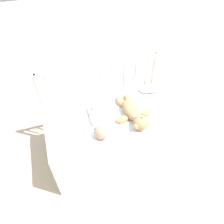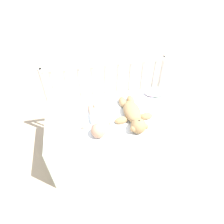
# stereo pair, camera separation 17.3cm
# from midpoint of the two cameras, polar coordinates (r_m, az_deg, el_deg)

# --- Properties ---
(ground_plane) EXTENTS (12.00, 12.00, 0.00)m
(ground_plane) POSITION_cam_midpoint_polar(r_m,az_deg,el_deg) (2.20, 2.23, -11.20)
(ground_plane) COLOR #C6B293
(crib_mattress) EXTENTS (1.17, 0.63, 0.55)m
(crib_mattress) POSITION_cam_midpoint_polar(r_m,az_deg,el_deg) (1.98, 2.45, -6.77)
(crib_mattress) COLOR silver
(crib_mattress) RESTS_ON ground_plane
(crib_rail) EXTENTS (1.17, 0.04, 0.89)m
(crib_rail) POSITION_cam_midpoint_polar(r_m,az_deg,el_deg) (1.97, 0.62, 7.33)
(crib_rail) COLOR beige
(crib_rail) RESTS_ON ground_plane
(blanket) EXTENTS (0.86, 0.53, 0.01)m
(blanket) POSITION_cam_midpoint_polar(r_m,az_deg,el_deg) (1.76, 3.43, -1.78)
(blanket) COLOR white
(blanket) RESTS_ON crib_mattress
(teddy_bear) EXTENTS (0.34, 0.47, 0.13)m
(teddy_bear) POSITION_cam_midpoint_polar(r_m,az_deg,el_deg) (1.73, 8.92, -0.85)
(teddy_bear) COLOR tan
(teddy_bear) RESTS_ON crib_mattress
(baby) EXTENTS (0.28, 0.42, 0.12)m
(baby) POSITION_cam_midpoint_polar(r_m,az_deg,el_deg) (1.66, -1.52, -3.31)
(baby) COLOR white
(baby) RESTS_ON crib_mattress
(small_pillow) EXTENTS (0.23, 0.14, 0.06)m
(small_pillow) POSITION_cam_midpoint_polar(r_m,az_deg,el_deg) (2.05, 14.77, 5.51)
(small_pillow) COLOR silver
(small_pillow) RESTS_ON crib_mattress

